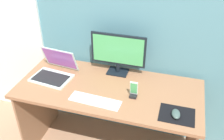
% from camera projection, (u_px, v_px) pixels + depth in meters
% --- Properties ---
extents(wall_back, '(6.00, 0.04, 2.50)m').
position_uv_depth(wall_back, '(122.00, 13.00, 2.14)').
color(wall_back, teal).
rests_on(wall_back, ground_plane).
extents(door_left, '(0.82, 0.02, 2.02)m').
position_uv_depth(door_left, '(4.00, 25.00, 2.53)').
color(door_left, white).
rests_on(door_left, ground_plane).
extents(desk, '(1.50, 0.67, 0.75)m').
position_uv_depth(desk, '(109.00, 102.00, 2.17)').
color(desk, '#986544').
rests_on(desk, ground_plane).
extents(monitor, '(0.48, 0.14, 0.37)m').
position_uv_depth(monitor, '(118.00, 52.00, 2.18)').
color(monitor, black).
rests_on(monitor, desk).
extents(laptop, '(0.36, 0.34, 0.23)m').
position_uv_depth(laptop, '(54.00, 71.00, 2.21)').
color(laptop, silver).
rests_on(laptop, desk).
extents(keyboard_external, '(0.40, 0.14, 0.01)m').
position_uv_depth(keyboard_external, '(95.00, 101.00, 1.94)').
color(keyboard_external, white).
rests_on(keyboard_external, desk).
extents(mousepad, '(0.25, 0.20, 0.00)m').
position_uv_depth(mousepad, '(177.00, 115.00, 1.81)').
color(mousepad, black).
rests_on(mousepad, desk).
extents(mouse, '(0.08, 0.11, 0.04)m').
position_uv_depth(mouse, '(176.00, 114.00, 1.79)').
color(mouse, '#405650').
rests_on(mouse, mousepad).
extents(phone_in_dock, '(0.06, 0.05, 0.14)m').
position_uv_depth(phone_in_dock, '(134.00, 92.00, 1.97)').
color(phone_in_dock, black).
rests_on(phone_in_dock, desk).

